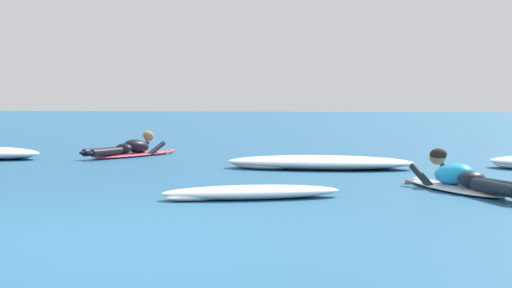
# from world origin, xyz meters

# --- Properties ---
(ground_plane) EXTENTS (120.00, 120.00, 0.00)m
(ground_plane) POSITION_xyz_m (0.00, 10.00, 0.00)
(ground_plane) COLOR #235B84
(surfer_near) EXTENTS (1.47, 2.33, 0.54)m
(surfer_near) POSITION_xyz_m (3.12, 3.65, 0.14)
(surfer_near) COLOR silver
(surfer_near) RESTS_ON ground
(surfer_far) EXTENTS (1.36, 2.52, 0.53)m
(surfer_far) POSITION_xyz_m (-2.74, 8.25, 0.13)
(surfer_far) COLOR #E54C66
(surfer_far) RESTS_ON ground
(whitewater_front) EXTENTS (3.05, 1.18, 0.22)m
(whitewater_front) POSITION_xyz_m (1.17, 6.28, 0.10)
(whitewater_front) COLOR white
(whitewater_front) RESTS_ON ground
(whitewater_mid_left) EXTENTS (2.07, 1.16, 0.15)m
(whitewater_mid_left) POSITION_xyz_m (0.76, 2.55, 0.07)
(whitewater_mid_left) COLOR white
(whitewater_mid_left) RESTS_ON ground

